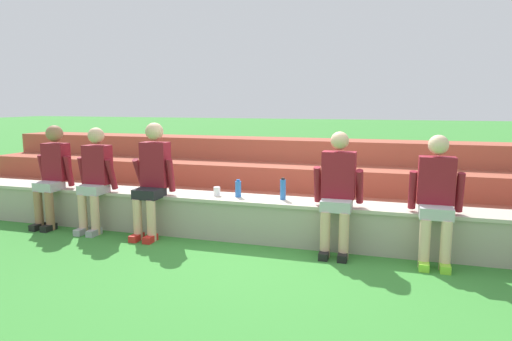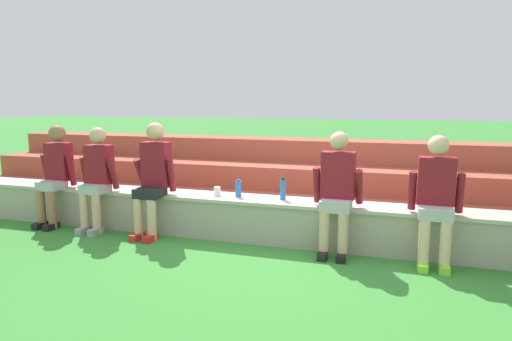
# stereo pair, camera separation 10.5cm
# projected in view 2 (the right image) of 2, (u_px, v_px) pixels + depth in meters

# --- Properties ---
(ground_plane) EXTENTS (80.00, 80.00, 0.00)m
(ground_plane) POSITION_uv_depth(u_px,v_px,m) (278.00, 247.00, 5.30)
(ground_plane) COLOR #388433
(stone_seating_wall) EXTENTS (9.98, 0.51, 0.52)m
(stone_seating_wall) POSITION_uv_depth(u_px,v_px,m) (283.00, 220.00, 5.48)
(stone_seating_wall) COLOR #A8A08E
(stone_seating_wall) RESTS_ON ground
(brick_bleachers) EXTENTS (11.43, 2.05, 1.08)m
(brick_bleachers) POSITION_uv_depth(u_px,v_px,m) (312.00, 183.00, 7.14)
(brick_bleachers) COLOR #AB5440
(brick_bleachers) RESTS_ON ground
(person_far_left) EXTENTS (0.51, 0.55, 1.38)m
(person_far_left) POSITION_uv_depth(u_px,v_px,m) (55.00, 172.00, 6.18)
(person_far_left) COLOR #996B4C
(person_far_left) RESTS_ON ground
(person_left_of_center) EXTENTS (0.52, 0.49, 1.36)m
(person_left_of_center) POSITION_uv_depth(u_px,v_px,m) (97.00, 176.00, 5.92)
(person_left_of_center) COLOR #DBAD89
(person_left_of_center) RESTS_ON ground
(person_center) EXTENTS (0.53, 0.57, 1.44)m
(person_center) POSITION_uv_depth(u_px,v_px,m) (153.00, 175.00, 5.69)
(person_center) COLOR #DBAD89
(person_center) RESTS_ON ground
(person_right_of_center) EXTENTS (0.55, 0.51, 1.37)m
(person_right_of_center) POSITION_uv_depth(u_px,v_px,m) (337.00, 189.00, 4.98)
(person_right_of_center) COLOR #DBAD89
(person_right_of_center) RESTS_ON ground
(person_far_right) EXTENTS (0.55, 0.53, 1.35)m
(person_far_right) POSITION_uv_depth(u_px,v_px,m) (436.00, 196.00, 4.66)
(person_far_right) COLOR beige
(person_far_right) RESTS_ON ground
(water_bottle_mid_right) EXTENTS (0.07, 0.07, 0.22)m
(water_bottle_mid_right) POSITION_uv_depth(u_px,v_px,m) (238.00, 189.00, 5.61)
(water_bottle_mid_right) COLOR blue
(water_bottle_mid_right) RESTS_ON stone_seating_wall
(water_bottle_mid_left) EXTENTS (0.07, 0.07, 0.27)m
(water_bottle_mid_left) POSITION_uv_depth(u_px,v_px,m) (283.00, 189.00, 5.45)
(water_bottle_mid_left) COLOR blue
(water_bottle_mid_left) RESTS_ON stone_seating_wall
(plastic_cup_middle) EXTENTS (0.08, 0.08, 0.11)m
(plastic_cup_middle) POSITION_uv_depth(u_px,v_px,m) (217.00, 191.00, 5.71)
(plastic_cup_middle) COLOR white
(plastic_cup_middle) RESTS_ON stone_seating_wall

